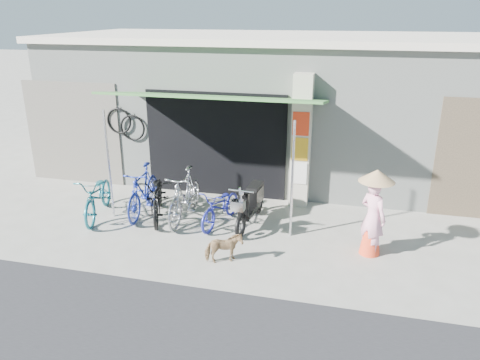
% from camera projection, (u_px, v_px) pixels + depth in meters
% --- Properties ---
extents(ground, '(80.00, 80.00, 0.00)m').
position_uv_depth(ground, '(238.00, 247.00, 8.91)').
color(ground, '#9D998E').
rests_on(ground, ground).
extents(bicycle_shop, '(12.30, 5.30, 3.66)m').
position_uv_depth(bicycle_shop, '(283.00, 103.00, 12.93)').
color(bicycle_shop, '#ABB0A8').
rests_on(bicycle_shop, ground).
extents(shop_pillar, '(0.42, 0.44, 3.00)m').
position_uv_depth(shop_pillar, '(301.00, 142.00, 10.44)').
color(shop_pillar, '#BBB5A0').
rests_on(shop_pillar, ground).
extents(awning, '(4.60, 1.88, 2.72)m').
position_uv_depth(awning, '(215.00, 99.00, 9.74)').
color(awning, '#366C31').
rests_on(awning, ground).
extents(neighbour_left, '(2.60, 0.06, 2.60)m').
position_uv_depth(neighbour_left, '(73.00, 133.00, 11.97)').
color(neighbour_left, '#6B665B').
rests_on(neighbour_left, ground).
extents(bike_teal, '(1.08, 1.94, 0.97)m').
position_uv_depth(bike_teal, '(98.00, 196.00, 10.10)').
color(bike_teal, '#18636F').
rests_on(bike_teal, ground).
extents(bike_blue, '(0.66, 1.86, 1.09)m').
position_uv_depth(bike_blue, '(143.00, 191.00, 10.21)').
color(bike_blue, '#22339F').
rests_on(bike_blue, ground).
extents(bike_black, '(1.25, 1.99, 0.99)m').
position_uv_depth(bike_black, '(158.00, 196.00, 10.07)').
color(bike_black, black).
rests_on(bike_black, ground).
extents(bike_silver, '(0.53, 1.86, 1.11)m').
position_uv_depth(bike_silver, '(185.00, 195.00, 9.92)').
color(bike_silver, '#AAAAAF').
rests_on(bike_silver, ground).
extents(bike_navy, '(0.86, 1.61, 0.80)m').
position_uv_depth(bike_navy, '(221.00, 206.00, 9.76)').
color(bike_navy, '#21269A').
rests_on(bike_navy, ground).
extents(street_dog, '(0.73, 0.58, 0.56)m').
position_uv_depth(street_dog, '(224.00, 248.00, 8.30)').
color(street_dog, tan).
rests_on(street_dog, ground).
extents(moped, '(0.50, 1.77, 1.00)m').
position_uv_depth(moped, '(251.00, 204.00, 9.74)').
color(moped, black).
rests_on(moped, ground).
extents(nun, '(0.64, 0.64, 1.64)m').
position_uv_depth(nun, '(373.00, 213.00, 8.42)').
color(nun, '#FBA9C3').
rests_on(nun, ground).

